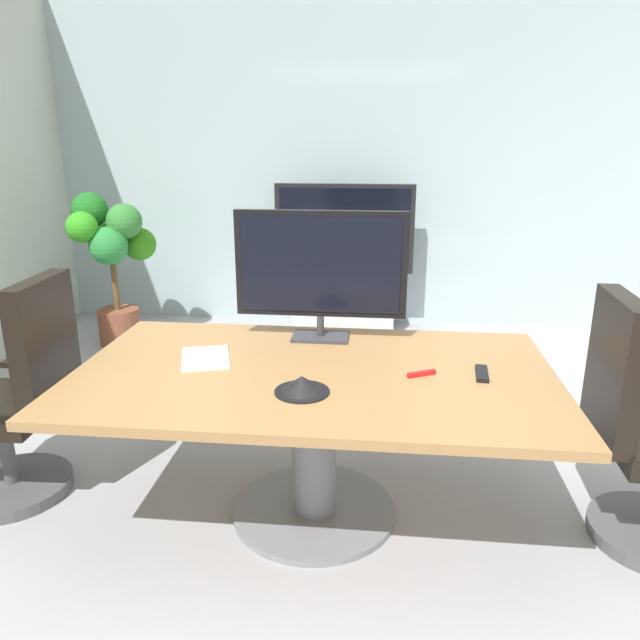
% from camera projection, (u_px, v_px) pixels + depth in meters
% --- Properties ---
extents(ground_plane, '(7.61, 7.61, 0.00)m').
position_uv_depth(ground_plane, '(292.00, 537.00, 2.63)').
color(ground_plane, '#99999E').
extents(wall_back_glass_partition, '(5.39, 0.10, 3.00)m').
position_uv_depth(wall_back_glass_partition, '(345.00, 159.00, 5.32)').
color(wall_back_glass_partition, '#9EB2B7').
rests_on(wall_back_glass_partition, ground).
extents(conference_table, '(2.07, 1.21, 0.72)m').
position_uv_depth(conference_table, '(314.00, 405.00, 2.63)').
color(conference_table, olive).
rests_on(conference_table, ground).
extents(office_chair_left, '(0.60, 0.58, 1.09)m').
position_uv_depth(office_chair_left, '(19.00, 409.00, 2.82)').
color(office_chair_left, '#4C4C51').
rests_on(office_chair_left, ground).
extents(tv_monitor, '(0.84, 0.18, 0.64)m').
position_uv_depth(tv_monitor, '(321.00, 268.00, 2.89)').
color(tv_monitor, '#333338').
rests_on(tv_monitor, conference_table).
extents(wall_display_unit, '(1.20, 0.36, 1.31)m').
position_uv_depth(wall_display_unit, '(344.00, 283.00, 5.29)').
color(wall_display_unit, '#B7BABC').
rests_on(wall_display_unit, ground).
extents(potted_plant, '(0.60, 0.65, 1.27)m').
position_uv_depth(potted_plant, '(113.00, 252.00, 4.88)').
color(potted_plant, brown).
rests_on(potted_plant, ground).
extents(conference_phone, '(0.22, 0.22, 0.07)m').
position_uv_depth(conference_phone, '(302.00, 385.00, 2.35)').
color(conference_phone, black).
rests_on(conference_phone, conference_table).
extents(remote_control, '(0.07, 0.17, 0.02)m').
position_uv_depth(remote_control, '(482.00, 373.00, 2.52)').
color(remote_control, black).
rests_on(remote_control, conference_table).
extents(whiteboard_marker, '(0.12, 0.08, 0.02)m').
position_uv_depth(whiteboard_marker, '(421.00, 374.00, 2.52)').
color(whiteboard_marker, red).
rests_on(whiteboard_marker, conference_table).
extents(paper_notepad, '(0.29, 0.35, 0.01)m').
position_uv_depth(paper_notepad, '(206.00, 358.00, 2.71)').
color(paper_notepad, white).
rests_on(paper_notepad, conference_table).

